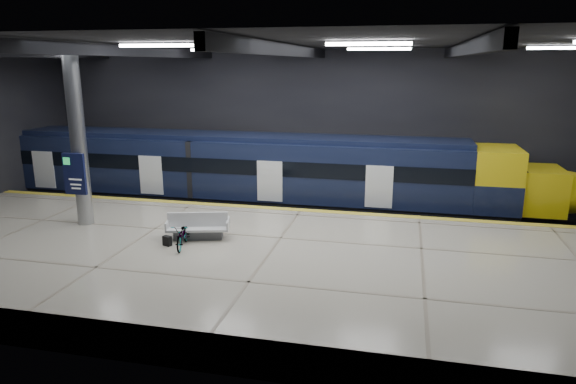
% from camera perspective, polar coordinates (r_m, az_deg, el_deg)
% --- Properties ---
extents(ground, '(30.00, 30.00, 0.00)m').
position_cam_1_polar(ground, '(20.15, -0.13, -7.15)').
color(ground, black).
rests_on(ground, ground).
extents(room_shell, '(30.10, 16.10, 8.05)m').
position_cam_1_polar(room_shell, '(18.84, -0.14, 9.28)').
color(room_shell, black).
rests_on(room_shell, ground).
extents(platform, '(30.00, 11.00, 1.10)m').
position_cam_1_polar(platform, '(17.69, -1.97, -8.35)').
color(platform, '#BCB49F').
rests_on(platform, ground).
extents(safety_strip, '(30.00, 0.40, 0.01)m').
position_cam_1_polar(safety_strip, '(22.34, 1.45, -2.00)').
color(safety_strip, yellow).
rests_on(safety_strip, platform).
extents(rails, '(30.00, 1.52, 0.16)m').
position_cam_1_polar(rails, '(25.22, 2.67, -2.54)').
color(rails, gray).
rests_on(rails, ground).
extents(train, '(29.40, 2.84, 3.79)m').
position_cam_1_polar(train, '(25.40, -3.86, 2.16)').
color(train, black).
rests_on(train, ground).
extents(bench, '(2.40, 1.48, 0.99)m').
position_cam_1_polar(bench, '(18.97, -9.94, -4.10)').
color(bench, '#595B60').
rests_on(bench, platform).
extents(bicycle, '(0.92, 1.74, 0.87)m').
position_cam_1_polar(bicycle, '(18.17, -11.62, -4.71)').
color(bicycle, '#99999E').
rests_on(bicycle, platform).
extents(pannier_bag, '(0.35, 0.28, 0.35)m').
position_cam_1_polar(pannier_bag, '(18.50, -13.28, -5.30)').
color(pannier_bag, black).
rests_on(pannier_bag, platform).
extents(info_column, '(0.90, 0.78, 6.90)m').
position_cam_1_polar(info_column, '(21.34, -22.34, 5.40)').
color(info_column, '#9EA0A5').
rests_on(info_column, platform).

